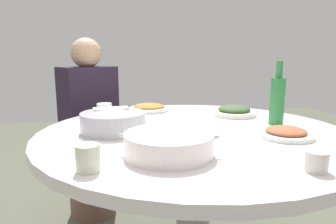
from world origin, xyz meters
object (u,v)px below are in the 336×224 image
(rice_bowl, at_px, (113,121))
(dish_stirfry, at_px, (286,133))
(dish_greens, at_px, (234,111))
(tea_cup_side, at_px, (316,161))
(round_dining_table, at_px, (194,160))
(dish_tofu_braise, at_px, (149,108))
(stool_for_diner_left, at_px, (93,183))
(soup_bowl, at_px, (169,145))
(tea_cup_near, at_px, (88,158))
(diner_left, at_px, (89,107))
(green_bottle, at_px, (278,99))
(tea_cup_far, at_px, (105,110))

(rice_bowl, relative_size, dish_stirfry, 1.31)
(dish_greens, distance_m, tea_cup_side, 0.77)
(round_dining_table, distance_m, dish_tofu_braise, 0.52)
(dish_greens, bearing_deg, stool_for_diner_left, 50.43)
(rice_bowl, xyz_separation_m, dish_greens, (0.17, -0.64, -0.02))
(soup_bowl, xyz_separation_m, stool_for_diner_left, (1.12, 0.23, -0.59))
(dish_stirfry, bearing_deg, tea_cup_near, 101.32)
(round_dining_table, relative_size, diner_left, 1.71)
(dish_tofu_braise, relative_size, tea_cup_side, 3.54)
(diner_left, bearing_deg, dish_tofu_braise, -136.89)
(soup_bowl, bearing_deg, tea_cup_near, 105.25)
(dish_greens, relative_size, tea_cup_side, 3.56)
(tea_cup_near, bearing_deg, rice_bowl, -14.70)
(dish_greens, relative_size, green_bottle, 0.77)
(dish_greens, distance_m, dish_tofu_braise, 0.47)
(dish_stirfry, relative_size, tea_cup_side, 3.29)
(green_bottle, xyz_separation_m, tea_cup_near, (-0.35, 0.84, -0.08))
(green_bottle, height_order, diner_left, diner_left)
(dish_greens, distance_m, stool_for_diner_left, 1.11)
(round_dining_table, xyz_separation_m, diner_left, (0.84, 0.42, 0.11))
(dish_greens, bearing_deg, rice_bowl, 104.52)
(stool_for_diner_left, bearing_deg, rice_bowl, -173.58)
(stool_for_diner_left, height_order, diner_left, diner_left)
(round_dining_table, distance_m, dish_stirfry, 0.39)
(rice_bowl, height_order, tea_cup_near, rice_bowl)
(dish_greens, bearing_deg, diner_left, 50.43)
(green_bottle, distance_m, stool_for_diner_left, 1.35)
(soup_bowl, relative_size, stool_for_diner_left, 0.71)
(diner_left, bearing_deg, round_dining_table, -153.48)
(tea_cup_near, bearing_deg, soup_bowl, -74.75)
(dish_stirfry, xyz_separation_m, tea_cup_far, (0.57, 0.65, 0.02))
(green_bottle, xyz_separation_m, stool_for_diner_left, (0.84, 0.82, -0.67))
(dish_greens, xyz_separation_m, diner_left, (0.60, 0.73, -0.05))
(dish_greens, xyz_separation_m, tea_cup_side, (-0.76, 0.15, 0.01))
(dish_stirfry, height_order, diner_left, diner_left)
(tea_cup_far, distance_m, diner_left, 0.48)
(green_bottle, bearing_deg, tea_cup_far, 63.44)
(soup_bowl, distance_m, green_bottle, 0.66)
(green_bottle, distance_m, tea_cup_near, 0.91)
(green_bottle, distance_m, tea_cup_side, 0.58)
(diner_left, bearing_deg, dish_stirfry, -145.34)
(dish_tofu_braise, bearing_deg, rice_bowl, 150.17)
(tea_cup_near, height_order, stool_for_diner_left, tea_cup_near)
(dish_tofu_braise, height_order, green_bottle, green_bottle)
(tea_cup_near, relative_size, diner_left, 0.10)
(dish_tofu_braise, height_order, tea_cup_far, tea_cup_far)
(tea_cup_side, bearing_deg, green_bottle, -24.86)
(tea_cup_side, relative_size, diner_left, 0.08)
(stool_for_diner_left, xyz_separation_m, diner_left, (0.00, 0.00, 0.53))
(soup_bowl, height_order, dish_greens, soup_bowl)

